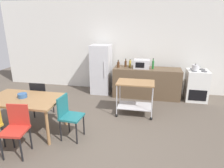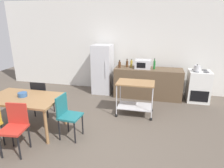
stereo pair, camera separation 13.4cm
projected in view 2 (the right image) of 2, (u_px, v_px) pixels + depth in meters
name	position (u px, v px, depth m)	size (l,w,h in m)	color
ground_plane	(93.00, 140.00, 3.95)	(12.00, 12.00, 0.00)	brown
back_wall	(123.00, 47.00, 6.47)	(8.40, 0.12, 2.90)	silver
kitchen_counter	(148.00, 83.00, 6.03)	(2.00, 0.64, 0.90)	brown
dining_table	(25.00, 101.00, 4.14)	(1.50, 0.90, 0.75)	olive
chair_red	(15.00, 125.00, 3.48)	(0.44, 0.44, 0.89)	#B72D23
chair_black	(42.00, 96.00, 4.82)	(0.41, 0.41, 0.89)	black
chair_teal	(67.00, 114.00, 3.90)	(0.43, 0.43, 0.89)	#1E666B
stove_oven	(198.00, 86.00, 5.74)	(0.60, 0.61, 0.92)	white
refrigerator	(103.00, 69.00, 6.33)	(0.60, 0.63, 1.55)	silver
kitchen_cart	(135.00, 93.00, 4.85)	(0.91, 0.57, 0.85)	olive
bottle_hot_sauce	(120.00, 65.00, 5.99)	(0.08, 0.08, 0.23)	#4C2D19
bottle_vinegar	(127.00, 64.00, 6.06)	(0.07, 0.07, 0.25)	#4C2D19
bottle_sesame_oil	(131.00, 64.00, 6.04)	(0.07, 0.07, 0.24)	gold
microwave	(143.00, 64.00, 5.87)	(0.46, 0.35, 0.26)	silver
bottle_soda	(154.00, 65.00, 5.78)	(0.06, 0.06, 0.32)	#1E6628
fruit_bowl	(22.00, 95.00, 4.14)	(0.19, 0.19, 0.09)	#33598C
kettle	(197.00, 68.00, 5.50)	(0.24, 0.17, 0.19)	silver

